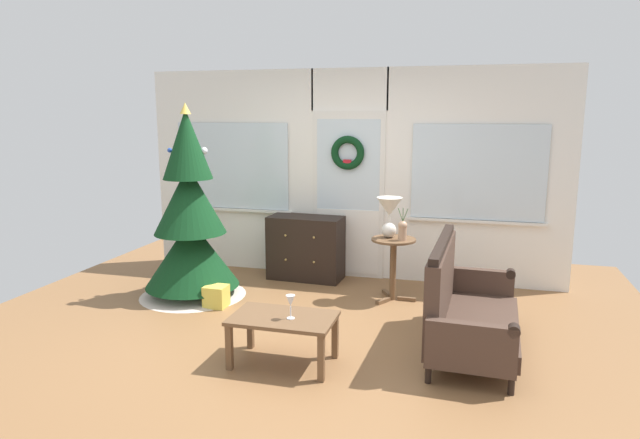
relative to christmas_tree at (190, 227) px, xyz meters
name	(u,v)px	position (x,y,z in m)	size (l,w,h in m)	color
ground_plane	(299,337)	(1.51, -0.83, -0.79)	(6.76, 6.76, 0.00)	brown
back_wall_with_door	(349,174)	(1.51, 1.25, 0.49)	(5.20, 0.19, 2.55)	white
christmas_tree	(190,227)	(0.00, 0.00, 0.00)	(1.18, 1.18, 2.13)	#4C331E
dresser_cabinet	(306,248)	(1.04, 0.96, -0.40)	(0.92, 0.48, 0.78)	black
settee_sofa	(462,307)	(2.95, -0.69, -0.41)	(0.78, 1.62, 0.96)	black
side_table	(393,256)	(2.19, 0.44, -0.30)	(0.50, 0.48, 0.69)	brown
table_lamp	(389,212)	(2.13, 0.48, 0.19)	(0.28, 0.28, 0.44)	silver
flower_vase	(403,230)	(2.29, 0.38, 0.02)	(0.11, 0.10, 0.35)	tan
coffee_table	(283,323)	(1.56, -1.39, -0.44)	(0.84, 0.52, 0.41)	brown
wine_glass	(291,302)	(1.63, -1.42, -0.24)	(0.08, 0.08, 0.20)	silver
gift_box	(216,296)	(0.42, -0.29, -0.67)	(0.23, 0.21, 0.23)	#D8C64C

